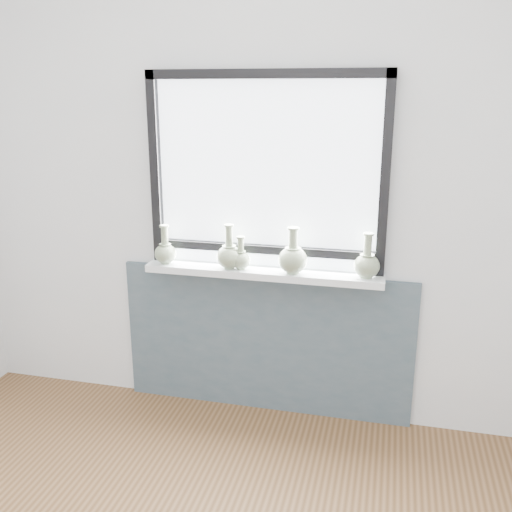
% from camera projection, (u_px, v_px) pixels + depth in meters
% --- Properties ---
extents(back_wall, '(3.60, 0.02, 2.60)m').
position_uv_depth(back_wall, '(267.00, 194.00, 3.11)').
color(back_wall, silver).
rests_on(back_wall, ground).
extents(apron_panel, '(1.70, 0.03, 0.86)m').
position_uv_depth(apron_panel, '(265.00, 342.00, 3.33)').
color(apron_panel, '#495560').
rests_on(apron_panel, ground).
extents(windowsill, '(1.32, 0.18, 0.04)m').
position_uv_depth(windowsill, '(263.00, 272.00, 3.14)').
color(windowsill, white).
rests_on(windowsill, apron_panel).
extents(window, '(1.30, 0.06, 1.05)m').
position_uv_depth(window, '(266.00, 169.00, 3.04)').
color(window, black).
rests_on(window, windowsill).
extents(vase_a, '(0.12, 0.12, 0.22)m').
position_uv_depth(vase_a, '(165.00, 252.00, 3.22)').
color(vase_a, gray).
rests_on(vase_a, windowsill).
extents(vase_b, '(0.14, 0.14, 0.25)m').
position_uv_depth(vase_b, '(229.00, 255.00, 3.13)').
color(vase_b, gray).
rests_on(vase_b, windowsill).
extents(vase_c, '(0.11, 0.11, 0.18)m').
position_uv_depth(vase_c, '(241.00, 258.00, 3.12)').
color(vase_c, gray).
rests_on(vase_c, windowsill).
extents(vase_d, '(0.16, 0.16, 0.25)m').
position_uv_depth(vase_d, '(293.00, 258.00, 3.04)').
color(vase_d, gray).
rests_on(vase_d, windowsill).
extents(vase_e, '(0.14, 0.14, 0.24)m').
position_uv_depth(vase_e, '(367.00, 264.00, 2.97)').
color(vase_e, gray).
rests_on(vase_e, windowsill).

